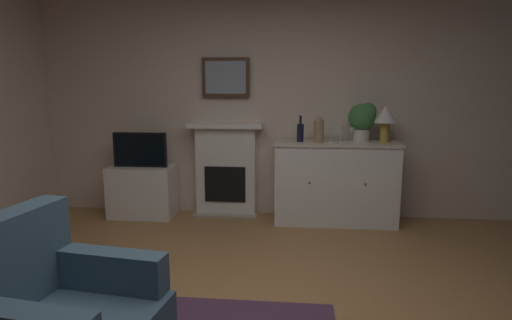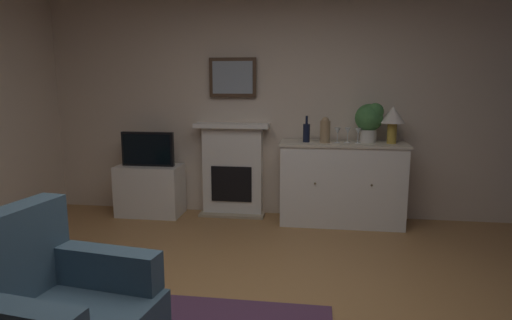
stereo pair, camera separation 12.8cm
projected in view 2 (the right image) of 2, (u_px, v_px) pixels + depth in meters
name	position (u px, v px, depth m)	size (l,w,h in m)	color
wall_rear	(283.00, 96.00, 5.00)	(5.76, 0.06, 2.81)	beige
fireplace_unit	(233.00, 169.00, 5.11)	(0.87, 0.30, 1.10)	white
framed_picture	(233.00, 77.00, 4.96)	(0.55, 0.04, 0.45)	#473323
sideboard_cabinet	(342.00, 183.00, 4.77)	(1.37, 0.49, 0.92)	white
table_lamp	(393.00, 117.00, 4.57)	(0.26, 0.26, 0.40)	#B79338
wine_bottle	(306.00, 132.00, 4.70)	(0.08, 0.08, 0.29)	black
wine_glass_left	(337.00, 131.00, 4.67)	(0.07, 0.07, 0.16)	silver
wine_glass_center	(348.00, 131.00, 4.67)	(0.07, 0.07, 0.16)	silver
wine_glass_right	(358.00, 132.00, 4.63)	(0.07, 0.07, 0.16)	silver
vase_decorative	(325.00, 130.00, 4.64)	(0.11, 0.11, 0.28)	#9E7F5B
tv_cabinet	(150.00, 190.00, 5.13)	(0.75, 0.42, 0.60)	white
tv_set	(148.00, 149.00, 5.02)	(0.62, 0.07, 0.40)	black
potted_plant_small	(370.00, 119.00, 4.65)	(0.30, 0.30, 0.43)	beige
armchair	(52.00, 318.00, 2.17)	(0.91, 0.87, 0.92)	#3F596B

